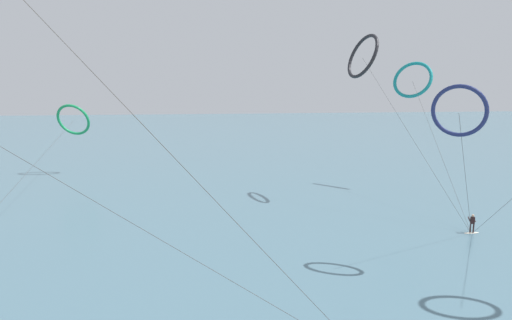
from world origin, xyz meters
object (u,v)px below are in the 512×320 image
object	(u,v)px
kite_teal	(413,80)
kite_emerald	(73,120)
kite_navy	(459,111)
kite_charcoal	(363,56)
surfer_ivory	(472,225)

from	to	relation	value
kite_teal	kite_emerald	distance (m)	47.04
kite_navy	kite_charcoal	size ratio (longest dim) A/B	0.70
surfer_ivory	kite_teal	xyz separation A→B (m)	(3.09, 17.48, 12.78)
surfer_ivory	kite_navy	bearing A→B (deg)	54.77
kite_navy	kite_teal	distance (m)	26.09
kite_teal	kite_emerald	world-z (taller)	kite_teal
kite_navy	kite_emerald	world-z (taller)	kite_navy
kite_charcoal	kite_emerald	world-z (taller)	kite_charcoal
surfer_ivory	kite_emerald	size ratio (longest dim) A/B	0.03
kite_teal	kite_emerald	size ratio (longest dim) A/B	0.40
kite_navy	kite_teal	size ratio (longest dim) A/B	0.64
kite_navy	kite_teal	xyz separation A→B (m)	(9.65, 24.10, 2.51)
kite_navy	kite_emerald	bearing A→B (deg)	-3.32
kite_navy	kite_charcoal	world-z (taller)	kite_charcoal
kite_charcoal	kite_teal	distance (m)	9.83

